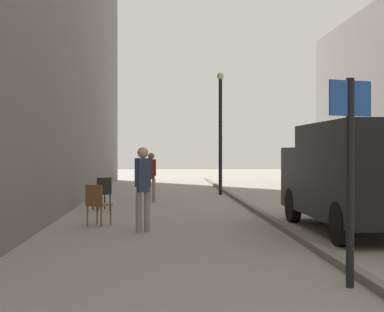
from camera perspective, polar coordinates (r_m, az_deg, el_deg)
ground_plane at (r=13.53m, az=1.34°, el=-6.71°), size 80.00×80.00×0.00m
kerb_strip at (r=13.73m, az=7.97°, el=-6.35°), size 0.16×40.00×0.12m
pedestrian_main_foreground at (r=18.86m, az=-4.12°, el=-1.79°), size 0.33×0.21×1.64m
pedestrian_mid_block at (r=11.94m, az=-4.97°, el=-2.71°), size 0.34×0.25×1.78m
delivery_van at (r=12.32m, az=16.44°, el=-1.72°), size 2.18×5.03×2.26m
street_sign_post at (r=7.29m, az=15.62°, el=-0.69°), size 0.58×0.20×2.60m
lamp_post at (r=22.07m, az=2.88°, el=3.15°), size 0.28×0.28×4.76m
cafe_chair_near_window at (r=16.52m, az=-8.98°, el=-3.51°), size 0.60×0.60×0.94m
cafe_chair_by_doorway at (r=13.02m, az=-9.56°, el=-4.58°), size 0.60×0.60×0.94m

